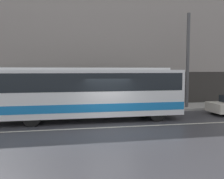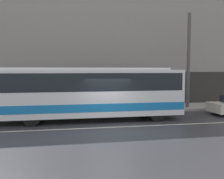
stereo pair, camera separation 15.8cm
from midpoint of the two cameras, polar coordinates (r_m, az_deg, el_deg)
The scene contains 7 objects.
ground_plane at distance 13.10m, azimuth 0.09°, elevation -8.65°, with size 60.00×60.00×0.00m, color #333338.
sidewalk at distance 18.44m, azimuth -3.03°, elevation -4.51°, with size 60.00×3.04×0.17m.
building_facade at distance 20.02m, azimuth -3.72°, elevation 11.69°, with size 60.00×0.35×11.36m.
lane_stripe at distance 13.10m, azimuth 0.09°, elevation -8.63°, with size 54.00×0.14×0.01m.
transit_bus at distance 14.81m, azimuth -5.14°, elevation -0.26°, with size 11.02×2.60×3.11m.
utility_pole_near at distance 19.51m, azimuth 17.29°, elevation 6.31°, with size 0.24×0.24×6.97m.
pedestrian_waiting at distance 18.72m, azimuth -1.93°, elevation -1.55°, with size 0.36×0.36×1.76m.
Camera 2 is at (-2.24, -12.56, 3.00)m, focal length 40.00 mm.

